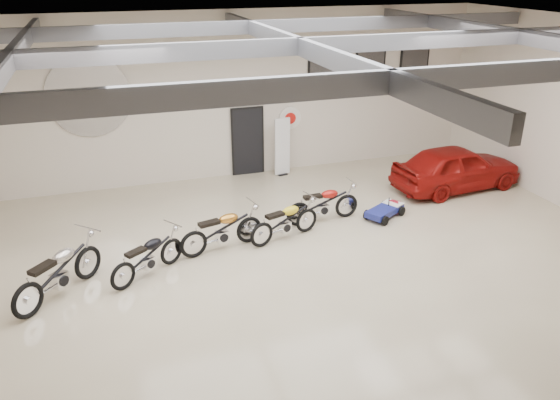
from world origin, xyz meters
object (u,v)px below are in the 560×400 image
object	(u,v)px
motorcycle_silver	(58,271)
vintage_car	(457,167)
banner_stand	(282,147)
motorcycle_black	(147,256)
motorcycle_yellow	(285,220)
go_kart	(387,207)
motorcycle_gold	(222,229)
motorcycle_red	(323,203)

from	to	relation	value
motorcycle_silver	vintage_car	size ratio (longest dim) A/B	0.57
banner_stand	motorcycle_black	size ratio (longest dim) A/B	0.99
motorcycle_yellow	vintage_car	xyz separation A→B (m)	(5.85, 1.49, 0.17)
go_kart	motorcycle_gold	bearing A→B (deg)	156.83
go_kart	motorcycle_red	bearing A→B (deg)	143.50
motorcycle_silver	motorcycle_yellow	size ratio (longest dim) A/B	1.17
motorcycle_gold	motorcycle_yellow	distance (m)	1.56
banner_stand	motorcycle_silver	world-z (taller)	banner_stand
banner_stand	motorcycle_yellow	size ratio (longest dim) A/B	0.97
banner_stand	motorcycle_black	distance (m)	6.77
banner_stand	motorcycle_red	bearing A→B (deg)	-99.05
motorcycle_yellow	motorcycle_silver	bearing A→B (deg)	173.13
motorcycle_black	banner_stand	bearing A→B (deg)	12.13
motorcycle_black	motorcycle_red	size ratio (longest dim) A/B	0.95
vintage_car	motorcycle_silver	bearing A→B (deg)	97.60
motorcycle_red	go_kart	bearing A→B (deg)	-11.37
motorcycle_red	vintage_car	xyz separation A→B (m)	(4.59, 0.85, 0.16)
banner_stand	motorcycle_black	xyz separation A→B (m)	(-4.66, -4.90, -0.44)
motorcycle_black	motorcycle_red	bearing A→B (deg)	-17.94
motorcycle_black	motorcycle_yellow	world-z (taller)	motorcycle_yellow
motorcycle_silver	motorcycle_black	size ratio (longest dim) A/B	1.19
motorcycle_gold	go_kart	distance (m)	4.60
motorcycle_yellow	motorcycle_red	world-z (taller)	motorcycle_red
banner_stand	motorcycle_black	bearing A→B (deg)	-141.27
motorcycle_black	motorcycle_gold	size ratio (longest dim) A/B	0.92
motorcycle_yellow	go_kart	world-z (taller)	motorcycle_yellow
motorcycle_yellow	motorcycle_red	xyz separation A→B (m)	(1.26, 0.64, 0.01)
motorcycle_yellow	motorcycle_red	bearing A→B (deg)	9.47
motorcycle_silver	banner_stand	bearing A→B (deg)	-7.51
motorcycle_red	vintage_car	bearing A→B (deg)	6.85
motorcycle_black	vintage_car	distance (m)	9.42
banner_stand	motorcycle_gold	distance (m)	5.15
motorcycle_gold	go_kart	world-z (taller)	motorcycle_gold
go_kart	motorcycle_silver	bearing A→B (deg)	160.67
motorcycle_gold	motorcycle_yellow	size ratio (longest dim) A/B	1.06
go_kart	vintage_car	world-z (taller)	vintage_car
motorcycle_silver	motorcycle_yellow	bearing A→B (deg)	-35.66
banner_stand	motorcycle_red	size ratio (longest dim) A/B	0.94
banner_stand	go_kart	bearing A→B (deg)	-73.97
go_kart	motorcycle_black	bearing A→B (deg)	161.15
motorcycle_silver	motorcycle_gold	distance (m)	3.63
vintage_car	motorcycle_red	bearing A→B (deg)	95.54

